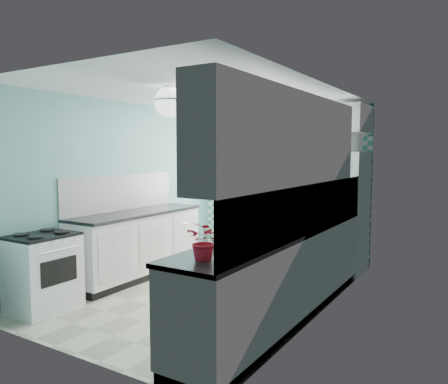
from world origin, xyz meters
The scene contains 26 objects.
floor centered at (0.00, 0.00, -0.01)m, with size 3.00×4.40×0.02m, color beige.
ceiling centered at (0.00, 0.00, 2.51)m, with size 3.00×4.40×0.02m, color white.
wall_back centered at (0.00, 2.21, 1.25)m, with size 3.00×0.02×2.50m, color #6CA9A8.
wall_front centered at (0.00, -2.21, 1.25)m, with size 3.00×0.02×2.50m, color #6CA9A8.
wall_left centered at (-1.51, 0.00, 1.25)m, with size 0.02×4.40×2.50m, color #6CA9A8.
wall_right centered at (1.51, 0.00, 1.25)m, with size 0.02×4.40×2.50m, color #6CA9A8.
accent_wall centered at (0.00, 2.19, 1.25)m, with size 3.00×0.01×2.50m, color teal.
window centered at (-0.35, 2.16, 1.55)m, with size 1.04×0.05×1.44m.
backsplash_right centered at (1.49, -0.40, 1.20)m, with size 0.02×3.60×0.51m, color white.
backsplash_left centered at (-1.49, -0.07, 1.20)m, with size 0.02×2.15×0.51m, color white.
upper_cabinets_right centered at (1.33, -0.60, 1.90)m, with size 0.33×3.20×0.90m, color white.
upper_cabinet_fridge centered at (1.30, 1.83, 2.25)m, with size 0.40×0.74×0.40m, color white.
ceiling_light centered at (0.00, -0.80, 2.32)m, with size 0.34×0.34×0.35m.
base_cabinets_right centered at (1.20, -0.40, 0.45)m, with size 0.60×3.60×0.90m, color white.
countertop_right centered at (1.19, -0.40, 0.92)m, with size 0.63×3.60×0.04m, color black.
base_cabinets_left centered at (-1.20, -0.07, 0.45)m, with size 0.60×2.15×0.90m, color white.
countertop_left centered at (-1.19, -0.07, 0.92)m, with size 0.63×2.15×0.04m, color black.
fridge centered at (1.11, 1.77, 0.89)m, with size 0.77×0.77×1.78m.
stove centered at (-1.20, -1.60, 0.44)m, with size 0.56×0.70×0.84m.
sink centered at (1.20, 0.64, 0.93)m, with size 0.57×0.48×0.53m.
rug centered at (0.01, -0.20, 0.01)m, with size 0.65×0.93×0.01m, color #5F1101.
dish_towel centered at (0.89, 0.83, 0.48)m, with size 0.02×0.28×0.41m, color #58AC90.
fruit_bowl centered at (1.20, -1.44, 0.97)m, with size 0.28×0.28×0.07m, color white.
potted_plant centered at (1.20, -1.89, 1.09)m, with size 0.27×0.24×0.30m, color red.
soap_bottle centered at (1.25, 0.76, 1.02)m, with size 0.08×0.08×0.17m, color #94ABB1.
microwave centered at (1.11, 1.77, 1.94)m, with size 0.59×0.40×0.32m, color white.
Camera 1 is at (3.05, -4.62, 1.77)m, focal length 35.00 mm.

